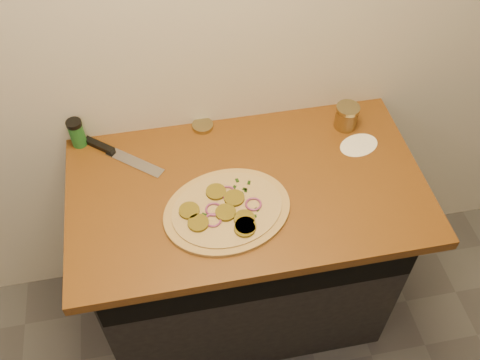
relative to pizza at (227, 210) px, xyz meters
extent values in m
cube|color=beige|center=(0.09, 0.43, 0.44)|extent=(4.00, 0.02, 2.70)
cube|color=black|center=(0.09, 0.13, -0.48)|extent=(1.10, 0.60, 0.86)
cube|color=brown|center=(0.09, 0.10, -0.03)|extent=(1.20, 0.70, 0.04)
cylinder|color=tan|center=(0.00, 0.00, 0.00)|extent=(0.49, 0.49, 0.01)
cylinder|color=beige|center=(0.00, 0.00, 0.01)|extent=(0.42, 0.42, 0.01)
cylinder|color=brown|center=(0.04, -0.09, 0.01)|extent=(0.07, 0.07, 0.01)
cylinder|color=brown|center=(-0.10, -0.04, 0.01)|extent=(0.07, 0.07, 0.01)
cylinder|color=brown|center=(-0.02, 0.07, 0.01)|extent=(0.07, 0.07, 0.01)
cylinder|color=brown|center=(0.05, -0.05, 0.01)|extent=(0.07, 0.07, 0.01)
cylinder|color=brown|center=(-0.12, 0.01, 0.01)|extent=(0.07, 0.07, 0.01)
cylinder|color=brown|center=(-0.01, -0.02, 0.01)|extent=(0.07, 0.07, 0.01)
cylinder|color=brown|center=(0.03, 0.03, 0.01)|extent=(0.07, 0.07, 0.01)
cylinder|color=brown|center=(0.05, -0.08, 0.01)|extent=(0.07, 0.07, 0.01)
torus|color=#792D60|center=(0.01, 0.06, 0.01)|extent=(0.05, 0.05, 0.01)
torus|color=#792D60|center=(-0.04, 0.00, 0.01)|extent=(0.05, 0.05, 0.01)
torus|color=#792D60|center=(-0.05, -0.04, 0.01)|extent=(0.05, 0.05, 0.01)
torus|color=#792D60|center=(0.09, 0.00, 0.01)|extent=(0.05, 0.05, 0.01)
cube|color=black|center=(0.07, 0.06, 0.01)|extent=(0.01, 0.02, 0.00)
cube|color=black|center=(0.03, -0.05, 0.01)|extent=(0.02, 0.02, 0.00)
cube|color=black|center=(0.05, 0.11, 0.01)|extent=(0.01, 0.02, 0.00)
cube|color=black|center=(-0.08, -0.01, 0.01)|extent=(0.02, 0.02, 0.00)
cube|color=black|center=(0.04, 0.08, 0.01)|extent=(0.02, 0.02, 0.00)
cube|color=black|center=(0.02, -0.01, 0.01)|extent=(0.01, 0.02, 0.00)
cube|color=black|center=(0.02, -0.05, 0.01)|extent=(0.02, 0.02, 0.00)
cube|color=black|center=(0.06, 0.05, 0.01)|extent=(0.02, 0.01, 0.00)
cube|color=black|center=(0.08, -0.05, 0.01)|extent=(0.02, 0.01, 0.00)
cube|color=black|center=(0.09, 0.09, 0.01)|extent=(0.01, 0.02, 0.00)
cube|color=black|center=(-0.02, -0.02, 0.01)|extent=(0.02, 0.02, 0.00)
cube|color=black|center=(0.07, 0.07, 0.01)|extent=(0.02, 0.02, 0.00)
cube|color=black|center=(0.09, -0.02, 0.01)|extent=(0.02, 0.02, 0.00)
cube|color=#B7BAC1|center=(-0.28, 0.27, -0.01)|extent=(0.20, 0.18, 0.01)
cube|color=black|center=(-0.40, 0.37, 0.00)|extent=(0.11, 0.10, 0.02)
cylinder|color=#968857|center=(-0.02, 0.40, 0.00)|extent=(0.09, 0.09, 0.02)
cylinder|color=#A01110|center=(0.50, 0.31, 0.03)|extent=(0.08, 0.08, 0.08)
cylinder|color=#968857|center=(0.50, 0.31, 0.08)|extent=(0.09, 0.09, 0.01)
cylinder|color=#206527|center=(-0.46, 0.40, 0.04)|extent=(0.05, 0.05, 0.09)
cylinder|color=black|center=(-0.46, 0.40, 0.09)|extent=(0.05, 0.05, 0.02)
cylinder|color=white|center=(0.52, 0.20, -0.01)|extent=(0.19, 0.19, 0.00)
camera|label=1|loc=(-0.15, -1.02, 1.37)|focal=40.00mm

